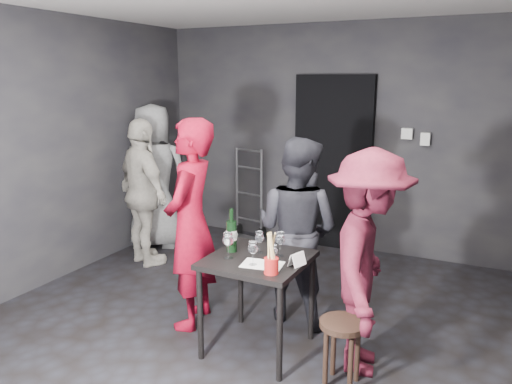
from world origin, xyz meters
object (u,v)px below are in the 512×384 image
at_px(stool, 343,336).
at_px(bystander_grey, 154,164).
at_px(man_maroon, 368,255).
at_px(breadstick_cup, 271,254).
at_px(hand_truck, 248,222).
at_px(woman_black, 297,225).
at_px(server_red, 190,207).
at_px(wine_bottle, 232,235).
at_px(bystander_cream, 143,186).
at_px(tasting_table, 258,270).

xyz_separation_m(stool, bystander_grey, (-2.92, 1.81, 0.67)).
relative_size(man_maroon, breadstick_cup, 5.49).
xyz_separation_m(man_maroon, bystander_grey, (-3.00, 1.52, 0.18)).
distance_m(stool, man_maroon, 0.58).
relative_size(hand_truck, woman_black, 0.70).
xyz_separation_m(server_red, wine_bottle, (0.45, -0.11, -0.15)).
bearing_deg(bystander_cream, wine_bottle, 174.18).
xyz_separation_m(tasting_table, breadstick_cup, (0.22, -0.24, 0.24)).
bearing_deg(bystander_cream, tasting_table, 176.78).
relative_size(man_maroon, bystander_cream, 0.96).
height_order(server_red, bystander_cream, server_red).
distance_m(tasting_table, server_red, 0.80).
relative_size(woman_black, bystander_grey, 0.81).
bearing_deg(hand_truck, tasting_table, -49.71).
xyz_separation_m(woman_black, man_maroon, (0.73, -0.51, 0.01)).
distance_m(hand_truck, man_maroon, 3.17).
distance_m(wine_bottle, breadstick_cup, 0.54).
distance_m(man_maroon, breadstick_cup, 0.68).
distance_m(hand_truck, stool, 3.28).
bearing_deg(breadstick_cup, bystander_grey, 142.17).
bearing_deg(bystander_grey, server_red, 113.65).
relative_size(hand_truck, bystander_cream, 0.66).
height_order(tasting_table, server_red, server_red).
xyz_separation_m(stool, woman_black, (-0.65, 0.80, 0.48)).
xyz_separation_m(tasting_table, wine_bottle, (-0.24, 0.03, 0.23)).
bearing_deg(man_maroon, tasting_table, 88.13).
distance_m(woman_black, man_maroon, 0.89).
bearing_deg(wine_bottle, bystander_grey, 140.68).
height_order(server_red, woman_black, server_red).
bearing_deg(hand_truck, woman_black, -40.50).
distance_m(hand_truck, tasting_table, 2.77).
bearing_deg(bystander_cream, server_red, 168.98).
bearing_deg(tasting_table, server_red, 168.20).
bearing_deg(stool, hand_truck, 128.33).
bearing_deg(bystander_cream, man_maroon, -173.48).
bearing_deg(woman_black, wine_bottle, 71.39).
relative_size(hand_truck, tasting_table, 1.57).
xyz_separation_m(bystander_cream, wine_bottle, (1.69, -1.05, -0.02)).
height_order(hand_truck, tasting_table, hand_truck).
bearing_deg(tasting_table, bystander_grey, 143.37).
bearing_deg(bystander_cream, stool, -179.28).
relative_size(woman_black, bystander_cream, 0.94).
relative_size(tasting_table, breadstick_cup, 2.40).
xyz_separation_m(stool, man_maroon, (0.08, 0.29, 0.49)).
bearing_deg(man_maroon, server_red, 78.75).
height_order(man_maroon, breadstick_cup, man_maroon).
bearing_deg(woman_black, hand_truck, -43.42).
height_order(server_red, man_maroon, server_red).
xyz_separation_m(hand_truck, bystander_grey, (-0.89, -0.76, 0.82)).
bearing_deg(tasting_table, man_maroon, 8.30).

